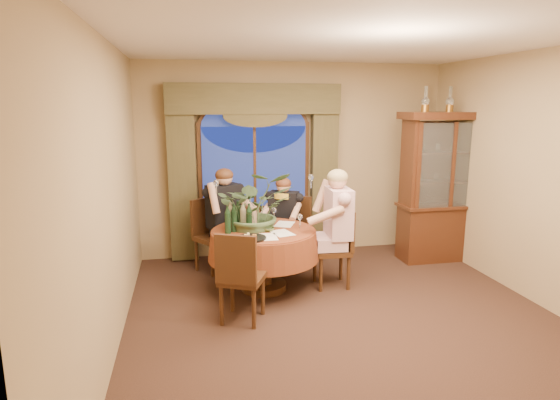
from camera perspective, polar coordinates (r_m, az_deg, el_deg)
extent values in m
plane|color=black|center=(5.01, 8.36, -14.71)|extent=(5.00, 5.00, 0.00)
plane|color=#937C56|center=(6.94, 1.72, 4.91)|extent=(4.50, 0.00, 4.50)
plane|color=#937C56|center=(5.74, 30.47, 1.90)|extent=(0.00, 5.00, 5.00)
plane|color=white|center=(4.53, 9.45, 18.96)|extent=(5.00, 5.00, 0.00)
cube|color=#3F3A20|center=(6.67, -11.83, 2.49)|extent=(0.38, 0.14, 2.32)
cube|color=#3F3A20|center=(6.96, 5.39, 3.06)|extent=(0.38, 0.14, 2.32)
cylinder|color=maroon|center=(5.67, -2.00, -7.28)|extent=(1.40, 1.40, 0.75)
cube|color=#35170B|center=(7.02, 19.33, 1.47)|extent=(1.30, 0.52, 2.10)
cube|color=black|center=(5.78, 6.32, -5.87)|extent=(0.44, 0.44, 0.96)
cube|color=black|center=(6.39, 1.37, -4.10)|extent=(0.59, 0.59, 0.96)
cube|color=black|center=(6.32, -8.06, -4.38)|extent=(0.58, 0.58, 0.96)
cube|color=black|center=(4.87, -4.63, -9.22)|extent=(0.56, 0.56, 0.96)
imported|color=#3E5936|center=(5.55, -3.11, 2.60)|extent=(0.90, 1.00, 0.78)
imported|color=#47592B|center=(5.48, -1.42, -3.60)|extent=(0.14, 0.14, 0.04)
cylinder|color=black|center=(5.17, -3.47, -4.66)|extent=(0.32, 0.32, 0.02)
cylinder|color=black|center=(5.46, -3.77, -2.12)|extent=(0.07, 0.07, 0.33)
cylinder|color=black|center=(5.45, -5.64, -2.19)|extent=(0.07, 0.07, 0.33)
cylinder|color=black|center=(5.38, -6.39, -2.38)|extent=(0.07, 0.07, 0.33)
cylinder|color=tan|center=(5.54, -6.05, -1.96)|extent=(0.07, 0.07, 0.33)
cylinder|color=black|center=(5.63, -5.16, -1.73)|extent=(0.07, 0.07, 0.33)
cylinder|color=tan|center=(5.53, -4.53, -1.95)|extent=(0.07, 0.07, 0.33)
cube|color=white|center=(5.39, 0.25, -4.05)|extent=(0.28, 0.34, 0.00)
cube|color=white|center=(5.78, 0.56, -2.97)|extent=(0.32, 0.36, 0.00)
cube|color=white|center=(5.24, -1.56, -4.52)|extent=(0.22, 0.31, 0.00)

